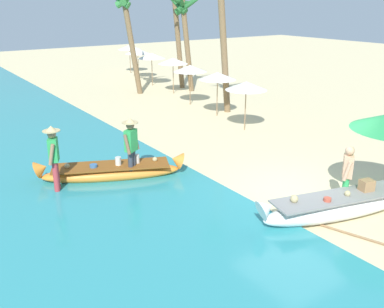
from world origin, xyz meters
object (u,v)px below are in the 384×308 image
Objects in this scene: person_tourist_customer at (347,173)px; palm_tree_far_behind at (125,7)px; paddle at (371,240)px; boat_white_foreground at (339,206)px; person_vendor_assistant at (54,155)px; person_vendor_hatted at (131,145)px; palm_tree_mid_cluster at (184,12)px; boat_orange_midground at (111,172)px.

person_tourist_customer is 0.28× the size of palm_tree_far_behind.
paddle is (-0.93, -1.41, -0.85)m from person_tourist_customer.
person_vendor_assistant reaches higher than boat_white_foreground.
person_vendor_hatted is 1.00× the size of person_vendor_assistant.
paddle is at bearing -109.68° from palm_tree_mid_cluster.
palm_tree_far_behind is at bearing 160.06° from palm_tree_mid_cluster.
person_vendor_assistant is at bearing 139.70° from person_tourist_customer.
person_tourist_customer is 0.29× the size of palm_tree_mid_cluster.
paddle is at bearing -123.38° from person_tourist_customer.
palm_tree_far_behind is 3.23× the size of paddle.
palm_tree_mid_cluster is (10.19, 9.33, 3.13)m from person_vendor_assistant.
palm_tree_mid_cluster is at bearing 42.47° from person_vendor_assistant.
palm_tree_mid_cluster is at bearing 49.89° from person_vendor_hatted.
boat_white_foreground is at bearing -152.37° from person_tourist_customer.
palm_tree_far_behind reaches higher than palm_tree_mid_cluster.
boat_white_foreground is 6.12m from boat_orange_midground.
boat_white_foreground is 1.07× the size of boat_orange_midground.
palm_tree_far_behind is at bearing 54.83° from person_vendor_assistant.
person_tourist_customer is 15.64m from palm_tree_far_behind.
palm_tree_mid_cluster is 16.96m from paddle.
person_tourist_customer is at bearing -108.13° from palm_tree_mid_cluster.
person_tourist_customer is (4.04, -4.75, 0.62)m from boat_orange_midground.
boat_orange_midground reaches higher than paddle.
paddle is (2.65, -5.76, -1.04)m from person_vendor_hatted.
boat_orange_midground is 0.71× the size of palm_tree_far_behind.
person_vendor_hatted is 0.35× the size of palm_tree_mid_cluster.
person_vendor_assistant is (-2.01, 0.39, 0.00)m from person_vendor_hatted.
boat_orange_midground is 1.01m from person_vendor_hatted.
paddle is at bearing -52.83° from person_vendor_assistant.
boat_orange_midground is at bearing 130.35° from person_tourist_customer.
boat_white_foreground is 0.75× the size of palm_tree_far_behind.
boat_white_foreground is 1.15m from paddle.
palm_tree_mid_cluster is 3.08m from palm_tree_far_behind.
person_vendor_hatted is (-2.94, 4.68, 0.75)m from boat_white_foreground.
person_vendor_hatted is at bearing -10.98° from person_vendor_assistant.
palm_tree_mid_cluster is at bearing 47.16° from boat_orange_midground.
person_vendor_assistant is at bearing -137.53° from palm_tree_mid_cluster.
person_vendor_assistant is at bearing 169.02° from person_vendor_hatted.
person_vendor_assistant is at bearing -179.54° from boat_orange_midground.
person_tourist_customer reaches higher than paddle.
person_vendor_assistant is 13.15m from palm_tree_far_behind.
palm_tree_mid_cluster is (8.64, 9.32, 3.94)m from boat_orange_midground.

